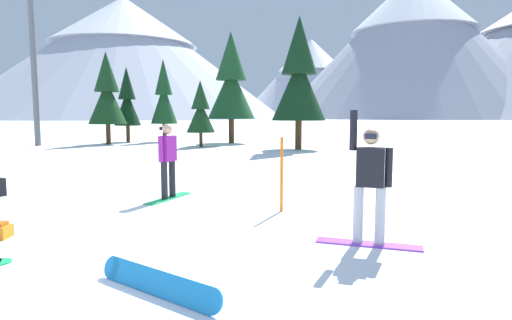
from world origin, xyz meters
TOP-DOWN VIEW (x-y plane):
  - ground_plane at (0.00, 0.00)m, footprint 800.00×800.00m
  - snowboarder_foreground at (3.60, 0.45)m, footprint 1.59×0.49m
  - snowboarder_midground at (-0.72, 3.32)m, footprint 0.62×1.61m
  - loose_snowboard_near_right at (1.17, -1.79)m, footprint 1.74×0.93m
  - trail_marker_pole at (2.04, 2.47)m, footprint 0.06×0.06m
  - pine_tree_leaning at (-11.62, 20.31)m, footprint 2.47×2.47m
  - pine_tree_young at (-8.95, 23.47)m, footprint 1.92×1.92m
  - pine_tree_broad at (-3.84, 22.95)m, footprint 3.26×3.26m
  - pine_tree_slender at (-11.47, 22.82)m, footprint 1.89×1.89m
  - pine_tree_tall at (1.17, 18.29)m, footprint 3.03×3.03m
  - pine_tree_twin at (-4.84, 19.08)m, footprint 1.75×1.75m
  - ski_lift_tower at (-15.39, 18.33)m, footprint 3.07×0.36m
  - peak_west_ridge at (-98.71, 195.92)m, footprint 157.95×157.95m
  - peak_north_spur at (-9.74, 256.34)m, footprint 86.80×86.80m
  - peak_central_summit at (43.07, 228.85)m, footprint 138.56×138.56m

SIDE VIEW (x-z plane):
  - ground_plane at x=0.00m, z-range 0.00..0.00m
  - loose_snowboard_near_right at x=1.17m, z-range 0.00..0.27m
  - trail_marker_pole at x=2.04m, z-range 0.00..1.51m
  - snowboarder_midground at x=-0.72m, z-range 0.05..1.81m
  - snowboarder_foreground at x=3.60m, z-range -0.05..1.98m
  - pine_tree_twin at x=-4.84m, z-range 0.18..4.22m
  - pine_tree_slender at x=-11.47m, z-range 0.24..5.62m
  - pine_tree_young at x=-8.95m, z-range 0.26..6.22m
  - pine_tree_leaning at x=-11.62m, z-range 0.28..6.37m
  - pine_tree_tall at x=1.17m, z-range 0.34..7.76m
  - pine_tree_broad at x=-3.84m, z-range 0.35..7.95m
  - ski_lift_tower at x=-15.39m, z-range 0.68..11.87m
  - peak_north_spur at x=-9.74m, z-range 1.05..47.70m
  - peak_west_ridge at x=-98.71m, z-range 1.33..60.69m
  - peak_central_summit at x=43.07m, z-range 1.64..74.78m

